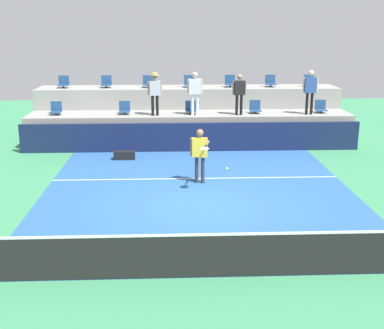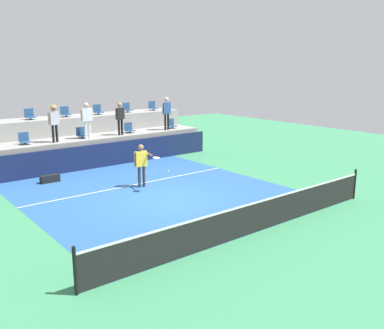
# 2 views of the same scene
# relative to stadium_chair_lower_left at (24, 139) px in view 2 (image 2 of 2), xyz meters

# --- Properties ---
(ground_plane) EXTENTS (40.00, 40.00, 0.00)m
(ground_plane) POSITION_rel_stadium_chair_lower_left_xyz_m (2.63, -7.23, -1.46)
(ground_plane) COLOR #388456
(court_inner_paint) EXTENTS (9.00, 10.00, 0.01)m
(court_inner_paint) POSITION_rel_stadium_chair_lower_left_xyz_m (2.63, -6.23, -1.46)
(court_inner_paint) COLOR #285693
(court_inner_paint) RESTS_ON ground_plane
(court_service_line) EXTENTS (9.00, 0.06, 0.00)m
(court_service_line) POSITION_rel_stadium_chair_lower_left_xyz_m (2.63, -4.83, -1.46)
(court_service_line) COLOR white
(court_service_line) RESTS_ON ground_plane
(tennis_net) EXTENTS (10.48, 0.08, 1.07)m
(tennis_net) POSITION_rel_stadium_chair_lower_left_xyz_m (2.63, -11.23, -0.97)
(tennis_net) COLOR black
(tennis_net) RESTS_ON ground_plane
(sponsor_backboard) EXTENTS (13.00, 0.16, 1.10)m
(sponsor_backboard) POSITION_rel_stadium_chair_lower_left_xyz_m (2.63, -1.23, -0.91)
(sponsor_backboard) COLOR #141E42
(sponsor_backboard) RESTS_ON ground_plane
(seating_tier_lower) EXTENTS (13.00, 1.80, 1.25)m
(seating_tier_lower) POSITION_rel_stadium_chair_lower_left_xyz_m (2.63, 0.07, -0.84)
(seating_tier_lower) COLOR gray
(seating_tier_lower) RESTS_ON ground_plane
(seating_tier_upper) EXTENTS (13.00, 1.80, 2.10)m
(seating_tier_upper) POSITION_rel_stadium_chair_lower_left_xyz_m (2.63, 1.87, -0.41)
(seating_tier_upper) COLOR gray
(seating_tier_upper) RESTS_ON ground_plane
(stadium_chair_lower_left) EXTENTS (0.44, 0.40, 0.52)m
(stadium_chair_lower_left) POSITION_rel_stadium_chair_lower_left_xyz_m (0.00, 0.00, 0.00)
(stadium_chair_lower_left) COLOR #2D2D33
(stadium_chair_lower_left) RESTS_ON seating_tier_lower
(stadium_chair_lower_center) EXTENTS (0.44, 0.40, 0.52)m
(stadium_chair_lower_center) POSITION_rel_stadium_chair_lower_left_xyz_m (2.66, 0.00, 0.00)
(stadium_chair_lower_center) COLOR #2D2D33
(stadium_chair_lower_center) RESTS_ON seating_tier_lower
(stadium_chair_lower_right) EXTENTS (0.44, 0.40, 0.52)m
(stadium_chair_lower_right) POSITION_rel_stadium_chair_lower_left_xyz_m (5.28, 0.00, 0.00)
(stadium_chair_lower_right) COLOR #2D2D33
(stadium_chair_lower_right) RESTS_ON seating_tier_lower
(stadium_chair_lower_far_right) EXTENTS (0.44, 0.40, 0.52)m
(stadium_chair_lower_far_right) POSITION_rel_stadium_chair_lower_left_xyz_m (7.97, 0.00, 0.00)
(stadium_chair_lower_far_right) COLOR #2D2D33
(stadium_chair_lower_far_right) RESTS_ON seating_tier_lower
(stadium_chair_upper_mid_left) EXTENTS (0.44, 0.40, 0.52)m
(stadium_chair_upper_mid_left) POSITION_rel_stadium_chair_lower_left_xyz_m (0.88, 1.80, 0.85)
(stadium_chair_upper_mid_left) COLOR #2D2D33
(stadium_chair_upper_mid_left) RESTS_ON seating_tier_upper
(stadium_chair_upper_center) EXTENTS (0.44, 0.40, 0.52)m
(stadium_chair_upper_center) POSITION_rel_stadium_chair_lower_left_xyz_m (2.66, 1.80, 0.85)
(stadium_chair_upper_center) COLOR #2D2D33
(stadium_chair_upper_center) RESTS_ON seating_tier_upper
(stadium_chair_upper_mid_right) EXTENTS (0.44, 0.40, 0.52)m
(stadium_chair_upper_mid_right) POSITION_rel_stadium_chair_lower_left_xyz_m (4.45, 1.80, 0.85)
(stadium_chair_upper_mid_right) COLOR #2D2D33
(stadium_chair_upper_mid_right) RESTS_ON seating_tier_upper
(stadium_chair_upper_right) EXTENTS (0.44, 0.40, 0.52)m
(stadium_chair_upper_right) POSITION_rel_stadium_chair_lower_left_xyz_m (6.22, 1.80, 0.85)
(stadium_chair_upper_right) COLOR #2D2D33
(stadium_chair_upper_right) RESTS_ON seating_tier_upper
(stadium_chair_upper_far_right) EXTENTS (0.44, 0.40, 0.52)m
(stadium_chair_upper_far_right) POSITION_rel_stadium_chair_lower_left_xyz_m (7.93, 1.80, 0.85)
(stadium_chair_upper_far_right) COLOR #2D2D33
(stadium_chair_upper_far_right) RESTS_ON seating_tier_upper
(tennis_player) EXTENTS (0.58, 1.25, 1.69)m
(tennis_player) POSITION_rel_stadium_chair_lower_left_xyz_m (2.72, -5.30, -0.43)
(tennis_player) COLOR #2D2D33
(tennis_player) RESTS_ON ground_plane
(spectator_with_hat) EXTENTS (0.57, 0.47, 1.68)m
(spectator_with_hat) POSITION_rel_stadium_chair_lower_left_xyz_m (1.24, -0.38, 0.81)
(spectator_with_hat) COLOR black
(spectator_with_hat) RESTS_ON seating_tier_lower
(spectator_leaning_on_rail) EXTENTS (0.60, 0.25, 1.70)m
(spectator_leaning_on_rail) POSITION_rel_stadium_chair_lower_left_xyz_m (2.81, -0.38, 0.81)
(spectator_leaning_on_rail) COLOR white
(spectator_leaning_on_rail) RESTS_ON seating_tier_lower
(spectator_in_grey) EXTENTS (0.57, 0.24, 1.61)m
(spectator_in_grey) POSITION_rel_stadium_chair_lower_left_xyz_m (4.56, -0.38, 0.75)
(spectator_in_grey) COLOR black
(spectator_in_grey) RESTS_ON seating_tier_lower
(spectator_in_white) EXTENTS (0.61, 0.24, 1.76)m
(spectator_in_white) POSITION_rel_stadium_chair_lower_left_xyz_m (7.38, -0.38, 0.85)
(spectator_in_white) COLOR black
(spectator_in_white) RESTS_ON seating_tier_lower
(tennis_ball) EXTENTS (0.07, 0.07, 0.07)m
(tennis_ball) POSITION_rel_stadium_chair_lower_left_xyz_m (3.48, -5.99, -0.81)
(tennis_ball) COLOR #CCE033
(equipment_bag) EXTENTS (0.76, 0.28, 0.30)m
(equipment_bag) POSITION_rel_stadium_chair_lower_left_xyz_m (0.16, -2.37, -1.31)
(equipment_bag) COLOR black
(equipment_bag) RESTS_ON ground_plane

